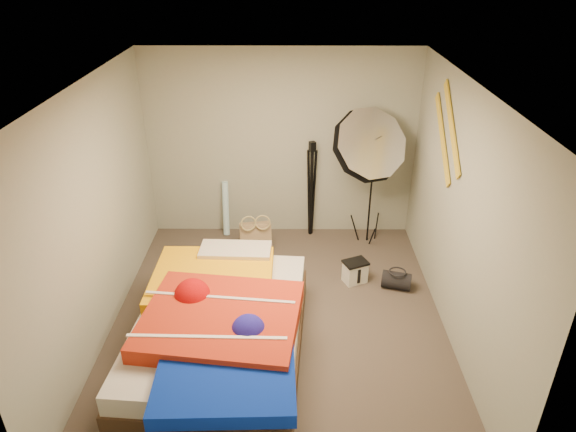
{
  "coord_description": "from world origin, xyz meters",
  "views": [
    {
      "loc": [
        0.13,
        -4.33,
        3.56
      ],
      "look_at": [
        0.1,
        0.6,
        0.95
      ],
      "focal_mm": 32.0,
      "sensor_mm": 36.0,
      "label": 1
    }
  ],
  "objects_px": {
    "tote_bag": "(256,238)",
    "camera_case": "(355,272)",
    "wrapping_roll": "(226,209)",
    "photo_umbrella": "(367,146)",
    "camera_tripod": "(312,183)",
    "duffel_bag": "(396,280)",
    "bed": "(221,328)"
  },
  "relations": [
    {
      "from": "bed",
      "to": "camera_case",
      "type": "bearing_deg",
      "value": 41.04
    },
    {
      "from": "wrapping_roll",
      "to": "camera_tripod",
      "type": "height_order",
      "value": "camera_tripod"
    },
    {
      "from": "tote_bag",
      "to": "wrapping_roll",
      "type": "bearing_deg",
      "value": 122.25
    },
    {
      "from": "duffel_bag",
      "to": "camera_tripod",
      "type": "relative_size",
      "value": 0.25
    },
    {
      "from": "duffel_bag",
      "to": "photo_umbrella",
      "type": "distance_m",
      "value": 1.64
    },
    {
      "from": "photo_umbrella",
      "to": "camera_tripod",
      "type": "height_order",
      "value": "photo_umbrella"
    },
    {
      "from": "camera_case",
      "to": "camera_tripod",
      "type": "relative_size",
      "value": 0.19
    },
    {
      "from": "wrapping_roll",
      "to": "photo_umbrella",
      "type": "height_order",
      "value": "photo_umbrella"
    },
    {
      "from": "duffel_bag",
      "to": "bed",
      "type": "distance_m",
      "value": 2.21
    },
    {
      "from": "camera_case",
      "to": "photo_umbrella",
      "type": "xyz_separation_m",
      "value": [
        0.16,
        0.81,
        1.28
      ]
    },
    {
      "from": "wrapping_roll",
      "to": "photo_umbrella",
      "type": "bearing_deg",
      "value": -11.13
    },
    {
      "from": "tote_bag",
      "to": "camera_tripod",
      "type": "xyz_separation_m",
      "value": [
        0.73,
        0.47,
        0.57
      ]
    },
    {
      "from": "tote_bag",
      "to": "bed",
      "type": "relative_size",
      "value": 0.16
    },
    {
      "from": "duffel_bag",
      "to": "camera_tripod",
      "type": "height_order",
      "value": "camera_tripod"
    },
    {
      "from": "camera_case",
      "to": "duffel_bag",
      "type": "bearing_deg",
      "value": -38.22
    },
    {
      "from": "wrapping_roll",
      "to": "photo_umbrella",
      "type": "relative_size",
      "value": 0.38
    },
    {
      "from": "bed",
      "to": "photo_umbrella",
      "type": "distance_m",
      "value": 2.81
    },
    {
      "from": "camera_case",
      "to": "bed",
      "type": "xyz_separation_m",
      "value": [
        -1.43,
        -1.24,
        0.2
      ]
    },
    {
      "from": "duffel_bag",
      "to": "wrapping_roll",
      "type": "bearing_deg",
      "value": 165.1
    },
    {
      "from": "camera_case",
      "to": "camera_tripod",
      "type": "xyz_separation_m",
      "value": [
        -0.49,
        1.15,
        0.64
      ]
    },
    {
      "from": "camera_case",
      "to": "photo_umbrella",
      "type": "bearing_deg",
      "value": 55.4
    },
    {
      "from": "wrapping_roll",
      "to": "bed",
      "type": "bearing_deg",
      "value": -84.68
    },
    {
      "from": "bed",
      "to": "camera_tripod",
      "type": "xyz_separation_m",
      "value": [
        0.94,
        2.39,
        0.45
      ]
    },
    {
      "from": "tote_bag",
      "to": "photo_umbrella",
      "type": "bearing_deg",
      "value": -3.39
    },
    {
      "from": "duffel_bag",
      "to": "camera_tripod",
      "type": "distance_m",
      "value": 1.73
    },
    {
      "from": "duffel_bag",
      "to": "camera_tripod",
      "type": "xyz_separation_m",
      "value": [
        -0.96,
        1.27,
        0.67
      ]
    },
    {
      "from": "camera_tripod",
      "to": "tote_bag",
      "type": "bearing_deg",
      "value": -146.92
    },
    {
      "from": "bed",
      "to": "camera_tripod",
      "type": "height_order",
      "value": "camera_tripod"
    },
    {
      "from": "duffel_bag",
      "to": "bed",
      "type": "height_order",
      "value": "bed"
    },
    {
      "from": "tote_bag",
      "to": "camera_case",
      "type": "xyz_separation_m",
      "value": [
        1.22,
        -0.67,
        -0.07
      ]
    },
    {
      "from": "wrapping_roll",
      "to": "duffel_bag",
      "type": "bearing_deg",
      "value": -31.32
    },
    {
      "from": "wrapping_roll",
      "to": "photo_umbrella",
      "type": "xyz_separation_m",
      "value": [
        1.81,
        -0.36,
        1.04
      ]
    }
  ]
}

